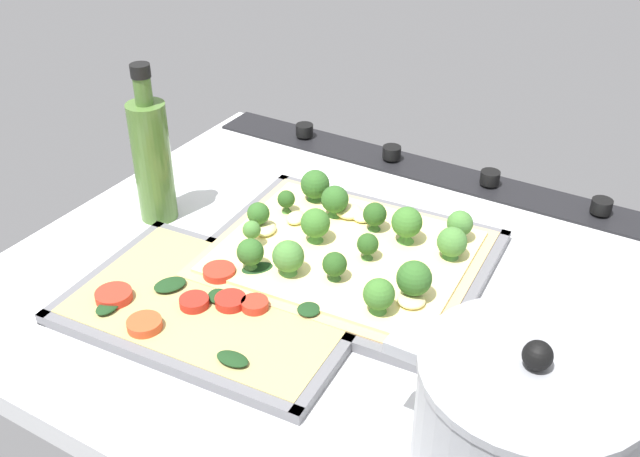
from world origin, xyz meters
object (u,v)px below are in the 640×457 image
at_px(baking_tray_back, 216,308).
at_px(oil_bottle, 150,159).
at_px(cooking_pot, 523,424).
at_px(veggie_pizza_back, 212,303).
at_px(baking_tray_front, 345,260).
at_px(broccoli_pizza, 347,247).

xyz_separation_m(baking_tray_back, oil_bottle, (0.19, -0.12, 0.08)).
xyz_separation_m(cooking_pot, oil_bottle, (0.55, -0.17, 0.02)).
bearing_deg(oil_bottle, veggie_pizza_back, 146.93).
height_order(baking_tray_front, baking_tray_back, same).
bearing_deg(cooking_pot, veggie_pizza_back, -7.50).
bearing_deg(veggie_pizza_back, cooking_pot, 172.50).
bearing_deg(veggie_pizza_back, baking_tray_front, -117.17).
xyz_separation_m(veggie_pizza_back, oil_bottle, (0.19, -0.12, 0.08)).
bearing_deg(cooking_pot, baking_tray_front, -36.18).
bearing_deg(oil_bottle, cooking_pot, 162.84).
height_order(veggie_pizza_back, oil_bottle, oil_bottle).
relative_size(baking_tray_front, cooking_pot, 1.42).
height_order(baking_tray_front, oil_bottle, oil_bottle).
relative_size(cooking_pot, oil_bottle, 1.17).
distance_m(baking_tray_front, veggie_pizza_back, 0.18).
height_order(baking_tray_back, cooking_pot, cooking_pot).
distance_m(baking_tray_front, broccoli_pizza, 0.02).
bearing_deg(baking_tray_front, broccoli_pizza, -125.51).
distance_m(baking_tray_back, veggie_pizza_back, 0.01).
bearing_deg(baking_tray_front, cooking_pot, 143.82).
xyz_separation_m(baking_tray_front, veggie_pizza_back, (0.08, 0.16, 0.01)).
xyz_separation_m(broccoli_pizza, baking_tray_back, (0.08, 0.16, -0.02)).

